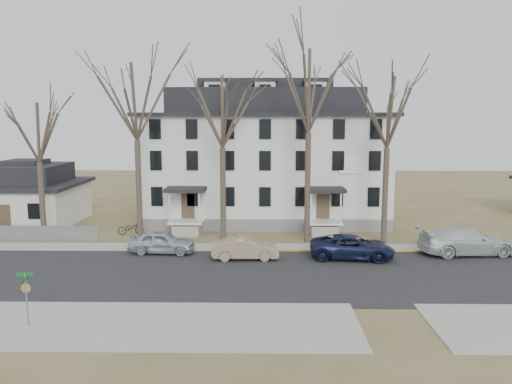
{
  "coord_description": "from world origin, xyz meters",
  "views": [
    {
      "loc": [
        -2.15,
        -25.21,
        8.76
      ],
      "look_at": [
        -2.64,
        9.0,
        3.74
      ],
      "focal_mm": 35.0,
      "sensor_mm": 36.0,
      "label": 1
    }
  ],
  "objects_px": {
    "car_tan": "(245,249)",
    "bicycle_left": "(131,228)",
    "boarding_house": "(265,158)",
    "tree_far_left": "(136,96)",
    "car_silver": "(162,243)",
    "tree_mid_left": "(222,107)",
    "tree_bungalow": "(37,128)",
    "street_sign": "(26,291)",
    "small_house": "(28,197)",
    "car_navy": "(352,247)",
    "tree_mid_right": "(388,107)",
    "car_white": "(466,241)",
    "tree_center": "(309,85)"
  },
  "relations": [
    {
      "from": "boarding_house",
      "to": "car_navy",
      "type": "xyz_separation_m",
      "value": [
        5.48,
        -12.49,
        -4.64
      ]
    },
    {
      "from": "boarding_house",
      "to": "street_sign",
      "type": "distance_m",
      "value": 25.61
    },
    {
      "from": "small_house",
      "to": "car_tan",
      "type": "xyz_separation_m",
      "value": [
        18.73,
        -10.81,
        -1.56
      ]
    },
    {
      "from": "tree_mid_right",
      "to": "bicycle_left",
      "type": "height_order",
      "value": "tree_mid_right"
    },
    {
      "from": "small_house",
      "to": "car_white",
      "type": "bearing_deg",
      "value": -15.98
    },
    {
      "from": "car_silver",
      "to": "small_house",
      "type": "bearing_deg",
      "value": 58.09
    },
    {
      "from": "tree_center",
      "to": "car_white",
      "type": "distance_m",
      "value": 14.69
    },
    {
      "from": "tree_far_left",
      "to": "tree_bungalow",
      "type": "bearing_deg",
      "value": 180.0
    },
    {
      "from": "small_house",
      "to": "car_tan",
      "type": "distance_m",
      "value": 21.69
    },
    {
      "from": "tree_mid_left",
      "to": "bicycle_left",
      "type": "bearing_deg",
      "value": 164.73
    },
    {
      "from": "tree_bungalow",
      "to": "bicycle_left",
      "type": "distance_m",
      "value": 9.76
    },
    {
      "from": "car_tan",
      "to": "tree_mid_left",
      "type": "bearing_deg",
      "value": 18.03
    },
    {
      "from": "car_silver",
      "to": "car_white",
      "type": "distance_m",
      "value": 19.82
    },
    {
      "from": "car_navy",
      "to": "street_sign",
      "type": "bearing_deg",
      "value": 130.23
    },
    {
      "from": "tree_mid_left",
      "to": "car_white",
      "type": "height_order",
      "value": "tree_mid_left"
    },
    {
      "from": "tree_center",
      "to": "car_navy",
      "type": "bearing_deg",
      "value": -60.22
    },
    {
      "from": "car_silver",
      "to": "car_navy",
      "type": "distance_m",
      "value": 12.29
    },
    {
      "from": "boarding_house",
      "to": "car_silver",
      "type": "height_order",
      "value": "boarding_house"
    },
    {
      "from": "bicycle_left",
      "to": "street_sign",
      "type": "xyz_separation_m",
      "value": [
        0.14,
        -17.06,
        1.12
      ]
    },
    {
      "from": "boarding_house",
      "to": "tree_far_left",
      "type": "bearing_deg",
      "value": -137.82
    },
    {
      "from": "tree_mid_left",
      "to": "car_white",
      "type": "distance_m",
      "value": 18.56
    },
    {
      "from": "car_tan",
      "to": "bicycle_left",
      "type": "relative_size",
      "value": 2.18
    },
    {
      "from": "boarding_house",
      "to": "car_silver",
      "type": "xyz_separation_m",
      "value": [
        -6.77,
        -11.43,
        -4.64
      ]
    },
    {
      "from": "tree_center",
      "to": "car_navy",
      "type": "height_order",
      "value": "tree_center"
    },
    {
      "from": "boarding_house",
      "to": "car_navy",
      "type": "distance_m",
      "value": 14.4
    },
    {
      "from": "tree_mid_right",
      "to": "tree_bungalow",
      "type": "relative_size",
      "value": 1.18
    },
    {
      "from": "tree_far_left",
      "to": "bicycle_left",
      "type": "bearing_deg",
      "value": 121.77
    },
    {
      "from": "car_silver",
      "to": "tree_center",
      "type": "bearing_deg",
      "value": -67.77
    },
    {
      "from": "car_navy",
      "to": "boarding_house",
      "type": "bearing_deg",
      "value": 29.26
    },
    {
      "from": "tree_center",
      "to": "car_navy",
      "type": "xyz_separation_m",
      "value": [
        2.48,
        -4.33,
        -10.35
      ]
    },
    {
      "from": "tree_mid_left",
      "to": "tree_bungalow",
      "type": "distance_m",
      "value": 13.08
    },
    {
      "from": "tree_mid_left",
      "to": "bicycle_left",
      "type": "xyz_separation_m",
      "value": [
        -7.22,
        1.97,
        -9.1
      ]
    },
    {
      "from": "boarding_house",
      "to": "tree_mid_right",
      "type": "height_order",
      "value": "tree_mid_right"
    },
    {
      "from": "tree_bungalow",
      "to": "car_silver",
      "type": "bearing_deg",
      "value": -19.54
    },
    {
      "from": "car_navy",
      "to": "tree_bungalow",
      "type": "bearing_deg",
      "value": 84.16
    },
    {
      "from": "tree_mid_left",
      "to": "car_tan",
      "type": "distance_m",
      "value": 10.19
    },
    {
      "from": "tree_bungalow",
      "to": "street_sign",
      "type": "bearing_deg",
      "value": -68.59
    },
    {
      "from": "car_white",
      "to": "tree_mid_right",
      "type": "bearing_deg",
      "value": 48.25
    },
    {
      "from": "car_navy",
      "to": "car_tan",
      "type": "bearing_deg",
      "value": 97.97
    },
    {
      "from": "car_navy",
      "to": "tree_far_left",
      "type": "bearing_deg",
      "value": 78.91
    },
    {
      "from": "tree_center",
      "to": "tree_mid_left",
      "type": "bearing_deg",
      "value": 180.0
    },
    {
      "from": "tree_far_left",
      "to": "tree_mid_right",
      "type": "relative_size",
      "value": 1.08
    },
    {
      "from": "boarding_house",
      "to": "car_white",
      "type": "distance_m",
      "value": 17.92
    },
    {
      "from": "car_tan",
      "to": "car_white",
      "type": "height_order",
      "value": "car_white"
    },
    {
      "from": "tree_bungalow",
      "to": "bicycle_left",
      "type": "bearing_deg",
      "value": 18.84
    },
    {
      "from": "boarding_house",
      "to": "tree_mid_left",
      "type": "relative_size",
      "value": 1.63
    },
    {
      "from": "tree_bungalow",
      "to": "street_sign",
      "type": "distance_m",
      "value": 17.46
    },
    {
      "from": "bicycle_left",
      "to": "tree_mid_right",
      "type": "bearing_deg",
      "value": -110.11
    },
    {
      "from": "street_sign",
      "to": "car_tan",
      "type": "bearing_deg",
      "value": 48.36
    },
    {
      "from": "tree_far_left",
      "to": "tree_mid_left",
      "type": "relative_size",
      "value": 1.08
    }
  ]
}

